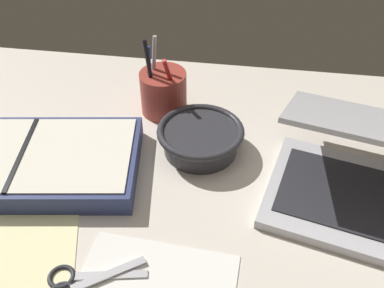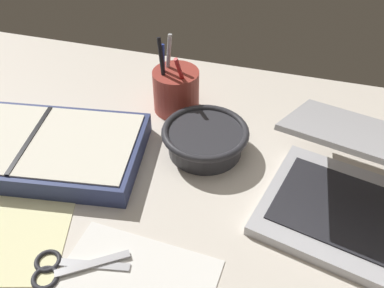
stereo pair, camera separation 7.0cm
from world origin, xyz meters
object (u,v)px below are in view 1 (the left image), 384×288
object	(u,v)px
bowl	(200,138)
laptop	(371,176)
planner	(25,162)
pen_cup	(163,92)
scissors	(75,283)

from	to	relation	value
bowl	laptop	bearing A→B (deg)	-15.22
laptop	bowl	xyz separation A→B (cm)	(-28.41, 7.73, -1.92)
laptop	planner	xyz separation A→B (cm)	(-57.95, -2.33, -2.71)
pen_cup	planner	size ratio (longest dim) A/B	0.38
pen_cup	bowl	bearing A→B (deg)	-50.72
bowl	planner	xyz separation A→B (cm)	(-29.54, -10.06, -0.80)
pen_cup	planner	distance (cm)	29.55
bowl	pen_cup	size ratio (longest dim) A/B	0.99
bowl	pen_cup	world-z (taller)	pen_cup
laptop	planner	size ratio (longest dim) A/B	0.86
laptop	bowl	size ratio (longest dim) A/B	2.25
laptop	scissors	bearing A→B (deg)	-138.34
laptop	pen_cup	world-z (taller)	same
pen_cup	planner	bearing A→B (deg)	-133.79
laptop	bowl	bearing A→B (deg)	178.01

